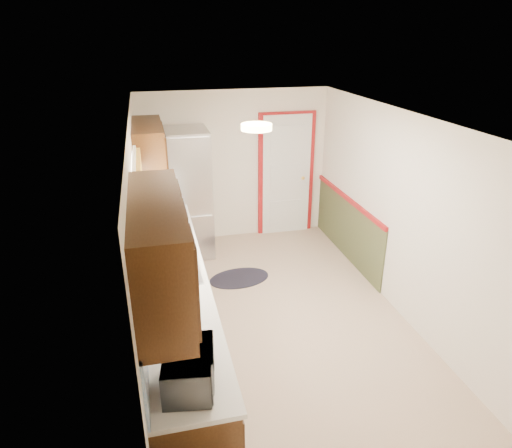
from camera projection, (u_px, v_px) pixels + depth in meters
room_shell at (278, 227)px, 5.08m from camera, size 3.20×5.20×2.52m
kitchen_run at (171, 283)px, 4.70m from camera, size 0.63×4.00×2.20m
back_wall_trim at (299, 186)px, 7.39m from camera, size 1.12×2.30×2.08m
ceiling_fixture at (257, 127)px, 4.38m from camera, size 0.30×0.30×0.06m
microwave at (189, 366)px, 3.11m from camera, size 0.35×0.53×0.34m
refrigerator at (183, 194)px, 6.81m from camera, size 0.80×0.80×1.92m
rug at (239, 278)px, 6.40m from camera, size 0.91×0.65×0.01m
cooktop at (165, 213)px, 6.13m from camera, size 0.49×0.58×0.02m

